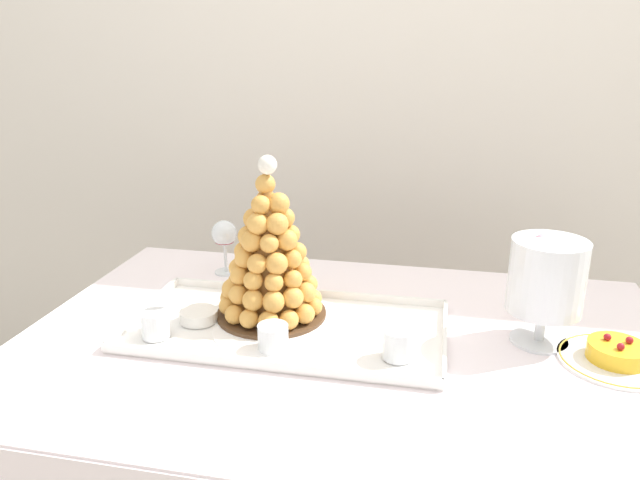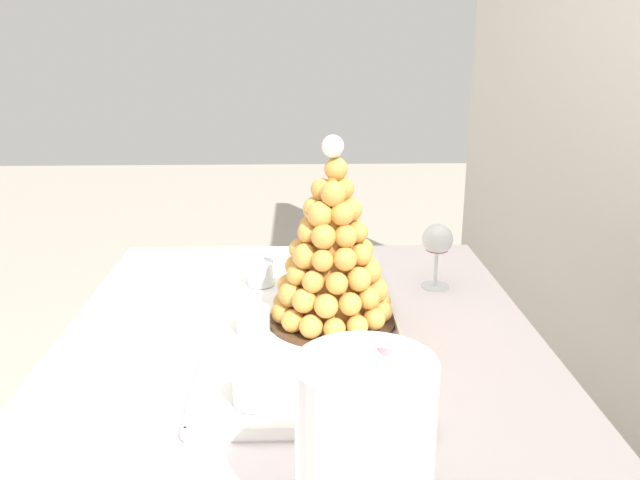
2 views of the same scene
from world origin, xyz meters
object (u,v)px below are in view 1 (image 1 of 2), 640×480
wine_glass (224,236)px  serving_tray (287,328)px  fruit_tart_plate (616,356)px  croquembouche (270,256)px  dessert_cup_left (155,325)px  macaron_goblet (546,278)px  dessert_cup_centre (398,345)px  dessert_cup_mid_left (273,338)px  creme_brulee_ramekin (198,316)px

wine_glass → serving_tray: bearing=-49.8°
fruit_tart_plate → croquembouche: bearing=175.9°
croquembouche → wine_glass: size_ratio=2.48×
dessert_cup_left → fruit_tart_plate: 0.90m
macaron_goblet → fruit_tart_plate: (0.13, -0.05, -0.13)m
dessert_cup_centre → dessert_cup_left: bearing=-178.2°
wine_glass → croquembouche: bearing=-50.7°
serving_tray → croquembouche: croquembouche is taller
serving_tray → macaron_goblet: 0.53m
dessert_cup_centre → fruit_tart_plate: size_ratio=0.29×
croquembouche → fruit_tart_plate: croquembouche is taller
dessert_cup_left → macaron_goblet: 0.78m
dessert_cup_mid_left → dessert_cup_left: bearing=-179.9°
dessert_cup_mid_left → macaron_goblet: bearing=16.3°
macaron_goblet → wine_glass: (-0.75, 0.23, -0.04)m
dessert_cup_left → fruit_tart_plate: (0.89, 0.10, -0.02)m
croquembouche → serving_tray: bearing=-45.6°
dessert_cup_centre → wine_glass: size_ratio=0.42×
creme_brulee_ramekin → macaron_goblet: size_ratio=0.36×
dessert_cup_mid_left → dessert_cup_centre: size_ratio=1.00×
dessert_cup_centre → wine_glass: wine_glass is taller
creme_brulee_ramekin → dessert_cup_mid_left: bearing=-23.1°
creme_brulee_ramekin → macaron_goblet: bearing=5.6°
macaron_goblet → creme_brulee_ramekin: bearing=-174.4°
serving_tray → croquembouche: (-0.05, 0.05, 0.14)m
dessert_cup_centre → croquembouche: bearing=155.7°
croquembouche → dessert_cup_left: (-0.20, -0.14, -0.11)m
serving_tray → creme_brulee_ramekin: (-0.19, -0.01, 0.02)m
serving_tray → dessert_cup_mid_left: (-0.00, -0.10, 0.03)m
serving_tray → dessert_cup_centre: 0.25m
croquembouche → macaron_goblet: croquembouche is taller
dessert_cup_centre → macaron_goblet: (0.27, 0.13, 0.10)m
creme_brulee_ramekin → wine_glass: size_ratio=0.57×
creme_brulee_ramekin → fruit_tart_plate: 0.83m
creme_brulee_ramekin → macaron_goblet: 0.72m
macaron_goblet → wine_glass: 0.78m
wine_glass → fruit_tart_plate: bearing=-17.8°
croquembouche → fruit_tart_plate: 0.71m
croquembouche → fruit_tart_plate: size_ratio=1.67×
macaron_goblet → fruit_tart_plate: 0.19m
croquembouche → dessert_cup_centre: size_ratio=5.87×
dessert_cup_mid_left → fruit_tart_plate: (0.64, 0.10, -0.02)m
macaron_goblet → wine_glass: size_ratio=1.61×
dessert_cup_centre → wine_glass: 0.60m
dessert_cup_left → dessert_cup_mid_left: 0.25m
dessert_cup_left → fruit_tart_plate: size_ratio=0.27×
dessert_cup_mid_left → creme_brulee_ramekin: 0.21m
croquembouche → wine_glass: 0.31m
dessert_cup_left → dessert_cup_centre: bearing=1.8°
serving_tray → macaron_goblet: macaron_goblet is taller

